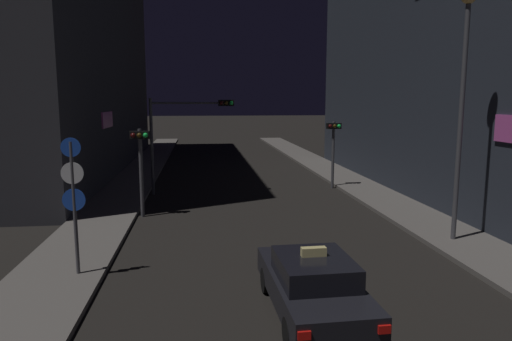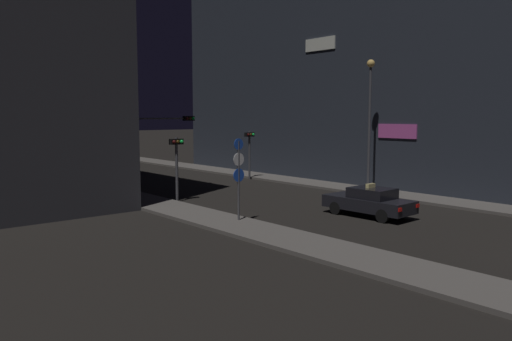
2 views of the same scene
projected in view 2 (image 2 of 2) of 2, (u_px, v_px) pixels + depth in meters
sidewalk_left at (94, 188)px, 33.94m from camera, size 2.57×60.64×0.16m
sidewalk_right at (242, 174)px, 42.21m from camera, size 2.57×60.64×0.16m
building_facade_right at (365, 39)px, 39.56m from camera, size 10.44×33.25×21.78m
taxi at (369, 201)px, 24.60m from camera, size 1.93×4.50×1.62m
traffic_light_overhead at (161, 135)px, 32.95m from camera, size 4.30×0.42×4.97m
traffic_light_left_kerb at (177, 156)px, 28.51m from camera, size 0.80×0.42×3.69m
traffic_light_right_kerb at (250, 145)px, 38.75m from camera, size 0.80×0.42×3.71m
sign_pole_left at (239, 172)px, 22.84m from camera, size 0.60×0.10×3.72m
street_lamp_near_block at (370, 105)px, 31.53m from camera, size 0.49×0.49×8.20m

